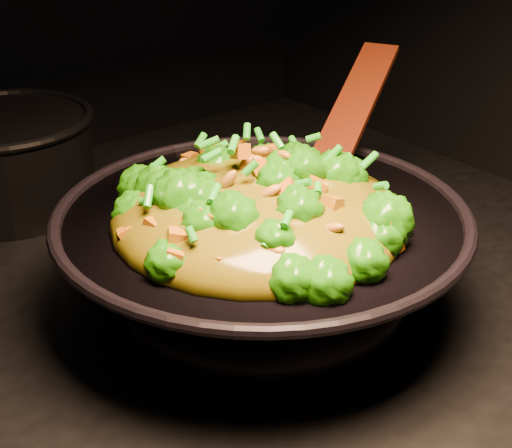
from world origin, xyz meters
TOP-DOWN VIEW (x-y plane):
  - wok at (0.08, -0.11)m, footprint 0.53×0.53m
  - stir_fry at (0.07, -0.13)m, footprint 0.33×0.33m
  - spatula at (0.25, -0.06)m, footprint 0.27×0.17m
  - back_pot at (-0.02, 0.32)m, footprint 0.27×0.27m

SIDE VIEW (x-z plane):
  - wok at x=0.08m, z-range 0.90..1.02m
  - back_pot at x=-0.02m, z-range 0.90..1.03m
  - spatula at x=0.25m, z-range 1.01..1.13m
  - stir_fry at x=0.07m, z-range 1.02..1.12m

